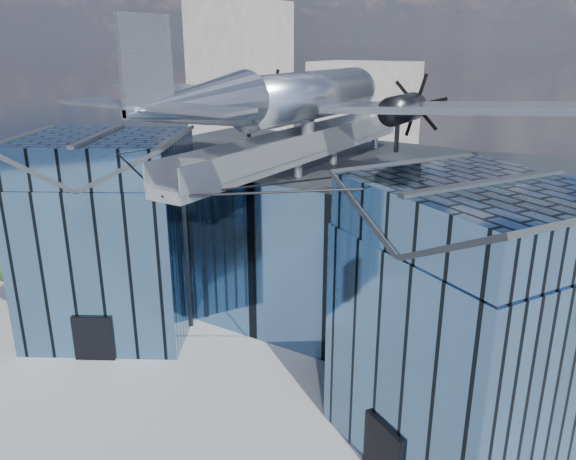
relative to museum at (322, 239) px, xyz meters
The scene contains 4 objects.
ground_plane 8.03m from the museum, 90.00° to the right, with size 120.00×120.00×0.00m, color gray.
museum is the anchor object (origin of this frame).
bg_towers 44.92m from the museum, 88.14° to the left, with size 77.00×24.50×26.00m.
tree_plaza_w 20.02m from the museum, 154.67° to the right, with size 4.11×4.11×4.97m.
Camera 1 is at (14.92, -21.90, 16.66)m, focal length 35.00 mm.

